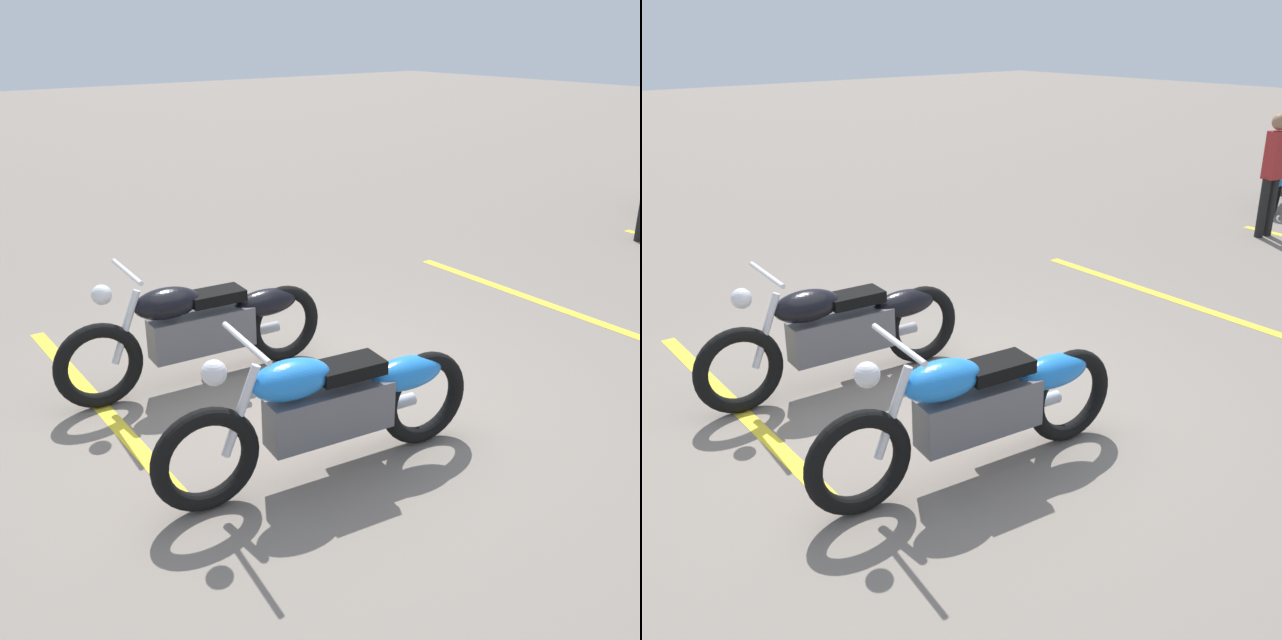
# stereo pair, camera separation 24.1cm
# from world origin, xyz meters

# --- Properties ---
(ground_plane) EXTENTS (60.00, 60.00, 0.00)m
(ground_plane) POSITION_xyz_m (0.00, 0.00, 0.00)
(ground_plane) COLOR slate
(motorcycle_bright_foreground) EXTENTS (2.22, 0.63, 1.04)m
(motorcycle_bright_foreground) POSITION_xyz_m (-0.29, -0.82, 0.46)
(motorcycle_bright_foreground) COLOR black
(motorcycle_bright_foreground) RESTS_ON ground
(motorcycle_dark_foreground) EXTENTS (2.23, 0.62, 1.04)m
(motorcycle_dark_foreground) POSITION_xyz_m (-0.30, 0.81, 0.46)
(motorcycle_dark_foreground) COLOR black
(motorcycle_dark_foreground) RESTS_ON ground
(motorcycle_row_center) EXTENTS (1.92, 0.79, 0.76)m
(motorcycle_row_center) POSITION_xyz_m (8.17, 1.68, 0.41)
(motorcycle_row_center) COLOR black
(motorcycle_row_center) RESTS_ON ground
(bystander_near_row) EXTENTS (0.27, 0.22, 1.62)m
(bystander_near_row) POSITION_xyz_m (6.35, 0.93, 0.90)
(bystander_near_row) COLOR black
(bystander_near_row) RESTS_ON ground
(parking_stripe_near) EXTENTS (0.23, 3.20, 0.01)m
(parking_stripe_near) POSITION_xyz_m (-1.16, 0.99, 0.00)
(parking_stripe_near) COLOR yellow
(parking_stripe_near) RESTS_ON ground
(parking_stripe_mid) EXTENTS (0.23, 3.20, 0.01)m
(parking_stripe_mid) POSITION_xyz_m (3.34, 0.41, 0.00)
(parking_stripe_mid) COLOR yellow
(parking_stripe_mid) RESTS_ON ground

